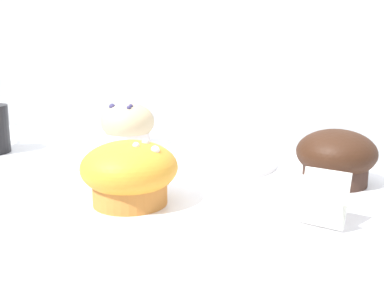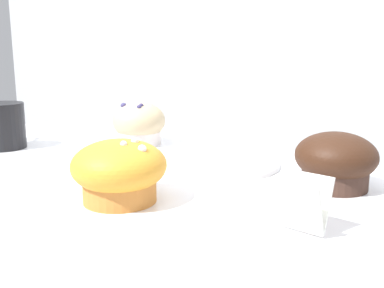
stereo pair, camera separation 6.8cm
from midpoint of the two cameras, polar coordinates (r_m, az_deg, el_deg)
name	(u,v)px [view 1 (the left image)]	position (r m, az deg, el deg)	size (l,w,h in m)	color
wall_back	(287,143)	(1.19, 10.36, 0.06)	(3.20, 0.10, 1.80)	#B2B7BC
muffin_front_center	(130,173)	(0.56, -11.44, -3.64)	(0.12, 0.12, 0.08)	#C77833
muffin_back_left	(336,157)	(0.65, 14.99, -1.69)	(0.11, 0.11, 0.08)	#3D271F
muffin_back_right	(128,125)	(0.89, -10.36, 2.35)	(0.10, 0.10, 0.08)	silver
serving_plate	(217,162)	(0.74, 0.60, -2.32)	(0.19, 0.19, 0.01)	white
price_card	(321,200)	(0.49, 12.28, -6.97)	(0.05, 0.05, 0.06)	white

